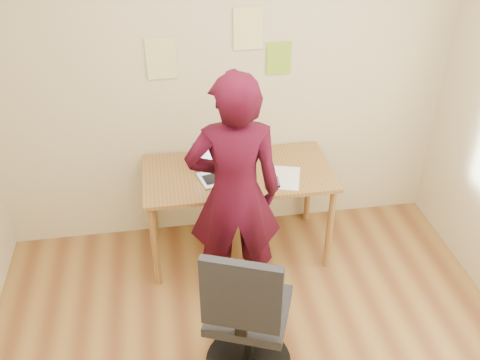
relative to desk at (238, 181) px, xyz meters
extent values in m
cube|color=beige|center=(-0.05, 0.39, 0.70)|extent=(3.50, 0.04, 2.70)
cube|color=olive|center=(0.00, 0.00, 0.07)|extent=(1.40, 0.70, 0.03)
cylinder|color=olive|center=(-0.65, -0.30, -0.30)|extent=(0.05, 0.05, 0.71)
cylinder|color=olive|center=(0.65, -0.30, -0.30)|extent=(0.05, 0.05, 0.71)
cylinder|color=olive|center=(-0.65, 0.30, -0.30)|extent=(0.05, 0.05, 0.71)
cylinder|color=olive|center=(0.65, 0.30, -0.30)|extent=(0.05, 0.05, 0.71)
cube|color=#A9AAB0|center=(-0.13, -0.06, 0.09)|extent=(0.37, 0.30, 0.01)
cube|color=black|center=(-0.13, -0.06, 0.10)|extent=(0.29, 0.18, 0.00)
cube|color=#A9AAB0|center=(-0.16, 0.08, 0.21)|extent=(0.33, 0.14, 0.22)
cube|color=white|center=(-0.16, 0.08, 0.21)|extent=(0.29, 0.12, 0.18)
cube|color=white|center=(0.32, -0.13, 0.09)|extent=(0.30, 0.36, 0.00)
cube|color=black|center=(0.24, -0.19, 0.09)|extent=(0.08, 0.14, 0.01)
cube|color=#3F4C59|center=(0.24, -0.19, 0.10)|extent=(0.07, 0.11, 0.00)
cube|color=#E2D687|center=(-0.49, 0.36, 0.85)|extent=(0.21, 0.00, 0.30)
cube|color=#E2D687|center=(0.13, 0.36, 1.04)|extent=(0.21, 0.00, 0.30)
cube|color=#84B729|center=(0.36, 0.36, 0.81)|extent=(0.18, 0.00, 0.24)
cube|color=black|center=(-0.11, -1.12, -0.17)|extent=(0.60, 0.60, 0.06)
cube|color=black|center=(-0.19, -1.32, 0.16)|extent=(0.43, 0.21, 0.46)
cube|color=black|center=(-0.19, -1.32, -0.07)|extent=(0.07, 0.06, 0.13)
cylinder|color=black|center=(-0.11, -1.12, -0.42)|extent=(0.06, 0.06, 0.46)
imported|color=#360716|center=(-0.09, -0.46, 0.21)|extent=(0.65, 0.45, 1.72)
camera|label=1|loc=(-0.51, -3.30, 2.20)|focal=40.00mm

